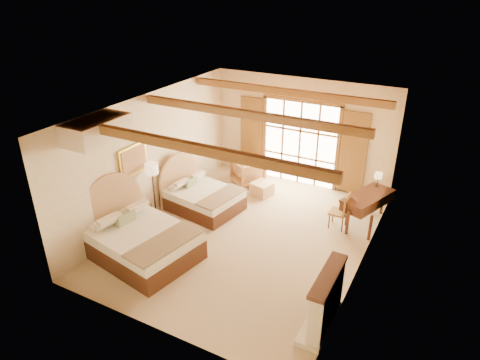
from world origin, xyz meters
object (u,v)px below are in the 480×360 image
Objects in this scene: bed_far at (199,195)px; desk at (366,208)px; nightstand at (139,218)px; armchair at (248,172)px; bed_near at (137,238)px.

desk is (4.20, 1.31, 0.07)m from bed_far.
armchair is (1.22, 3.61, 0.08)m from nightstand.
bed_near reaches higher than bed_far.
armchair is 0.52× the size of desk.
armchair is at bearing 93.70° from bed_near.
armchair is at bearing 84.98° from bed_far.
bed_near is at bearing -66.95° from nightstand.
bed_far is at bearing 111.22° from armchair.
bed_near is 4.50m from armchair.
bed_far is at bearing 50.65° from nightstand.
desk is at bearing -154.92° from armchair.
nightstand is at bearing 106.53° from armchair.
armchair is (0.53, 4.47, -0.07)m from bed_near.
bed_near is at bearing -81.93° from bed_far.
desk reaches higher than armchair.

